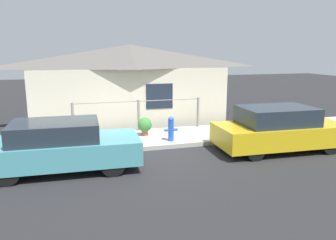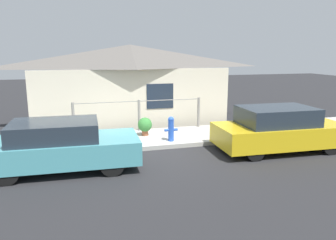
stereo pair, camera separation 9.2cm
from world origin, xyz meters
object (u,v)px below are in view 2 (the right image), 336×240
object	(u,v)px
potted_plant_by_fence	(73,134)
car_right	(279,129)
fire_hydrant	(171,128)
car_left	(60,146)
potted_plant_near_hydrant	(145,125)

from	to	relation	value
potted_plant_by_fence	car_right	bearing A→B (deg)	-20.63
fire_hydrant	potted_plant_by_fence	xyz separation A→B (m)	(-3.17, 0.89, -0.20)
car_left	potted_plant_by_fence	xyz separation A→B (m)	(0.29, 2.38, -0.29)
car_right	fire_hydrant	size ratio (longest dim) A/B	4.96
car_left	car_right	size ratio (longest dim) A/B	0.98
car_left	potted_plant_by_fence	size ratio (longest dim) A/B	8.60
car_left	fire_hydrant	world-z (taller)	car_left
potted_plant_near_hydrant	car_right	bearing A→B (deg)	-32.52
car_right	car_left	bearing A→B (deg)	-178.08
potted_plant_near_hydrant	fire_hydrant	bearing A→B (deg)	-53.80
car_left	fire_hydrant	distance (m)	3.77
car_right	potted_plant_near_hydrant	xyz separation A→B (m)	(-3.84, 2.45, -0.17)
fire_hydrant	car_right	bearing A→B (deg)	-25.42
potted_plant_near_hydrant	car_left	bearing A→B (deg)	-138.53
car_right	potted_plant_by_fence	world-z (taller)	car_right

